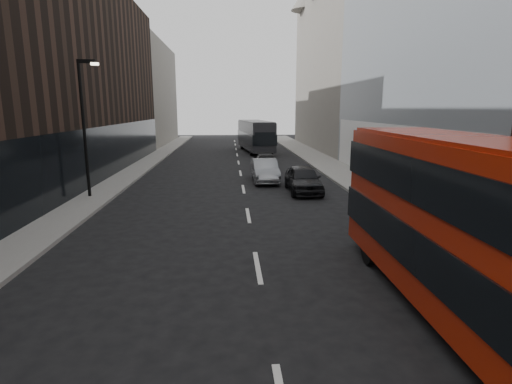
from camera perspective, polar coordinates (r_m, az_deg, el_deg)
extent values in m
cube|color=slate|center=(29.95, 12.33, 2.63)|extent=(3.00, 80.00, 0.15)
cube|color=slate|center=(29.66, -17.83, 2.24)|extent=(2.00, 80.00, 0.15)
cube|color=#9AA0A4|center=(27.83, 24.34, 21.77)|extent=(5.00, 22.00, 20.00)
cube|color=silver|center=(26.50, 18.34, 5.11)|extent=(0.35, 21.00, 3.80)
cube|color=slate|center=(49.15, 11.15, 16.62)|extent=(5.00, 24.00, 18.00)
cube|color=black|center=(35.13, -22.31, 14.70)|extent=(5.00, 24.00, 14.00)
cube|color=slate|center=(56.44, -15.17, 13.25)|extent=(5.00, 20.00, 13.00)
cylinder|color=black|center=(22.69, -23.35, 8.15)|extent=(0.16, 0.16, 7.00)
cube|color=black|center=(22.65, -23.09, 16.80)|extent=(0.90, 0.15, 0.18)
cube|color=#FFF2CC|center=(22.52, -22.06, 16.61)|extent=(0.35, 0.22, 0.12)
cube|color=#9E1D09|center=(10.06, 27.94, -4.19)|extent=(2.41, 10.12, 3.67)
cube|color=black|center=(10.22, 27.62, -7.41)|extent=(2.53, 10.17, 1.01)
cube|color=black|center=(9.86, 28.48, 1.21)|extent=(2.53, 10.17, 1.01)
cube|color=black|center=(14.60, 17.61, -0.55)|extent=(1.95, 0.10, 1.28)
cube|color=#9E1D09|center=(9.75, 29.00, 6.42)|extent=(2.31, 9.71, 0.12)
cylinder|color=black|center=(12.94, 15.97, -7.95)|extent=(0.29, 0.92, 0.92)
cylinder|color=black|center=(13.71, 23.93, -7.40)|extent=(0.29, 0.92, 0.92)
cube|color=black|center=(44.41, -0.09, 8.13)|extent=(3.54, 10.62, 2.93)
cube|color=black|center=(44.42, -0.09, 7.88)|extent=(3.67, 10.68, 1.04)
cube|color=black|center=(39.28, 1.29, 7.57)|extent=(2.01, 0.31, 1.33)
cube|color=black|center=(49.56, -1.19, 8.46)|extent=(2.01, 0.31, 1.33)
cube|color=black|center=(44.33, -0.09, 10.06)|extent=(3.40, 10.19, 0.12)
cylinder|color=black|center=(47.62, -2.05, 6.72)|extent=(0.39, 0.97, 0.95)
cylinder|color=black|center=(47.97, 0.41, 6.76)|extent=(0.39, 0.97, 0.95)
cylinder|color=black|center=(41.07, -0.68, 5.90)|extent=(0.39, 0.97, 0.95)
cylinder|color=black|center=(41.47, 2.15, 5.95)|extent=(0.39, 0.97, 0.95)
imported|color=black|center=(23.10, 6.76, 1.86)|extent=(1.83, 4.48, 1.52)
imported|color=gray|center=(26.27, 1.28, 3.10)|extent=(1.65, 4.52, 1.48)
imported|color=black|center=(31.19, 1.44, 4.27)|extent=(1.87, 4.32, 1.24)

